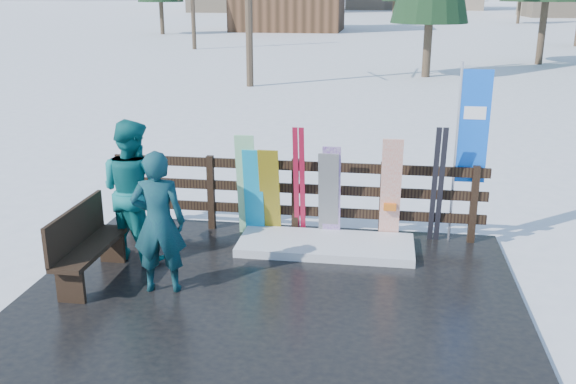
% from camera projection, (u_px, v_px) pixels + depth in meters
% --- Properties ---
extents(ground, '(700.00, 700.00, 0.00)m').
position_uv_depth(ground, '(270.00, 303.00, 7.73)').
color(ground, white).
rests_on(ground, ground).
extents(deck, '(6.00, 5.00, 0.08)m').
position_uv_depth(deck, '(270.00, 300.00, 7.72)').
color(deck, black).
rests_on(deck, ground).
extents(fence, '(5.60, 0.10, 1.15)m').
position_uv_depth(fence, '(295.00, 191.00, 9.58)').
color(fence, black).
rests_on(fence, deck).
extents(snow_patch, '(2.48, 1.00, 0.12)m').
position_uv_depth(snow_patch, '(326.00, 245.00, 9.12)').
color(snow_patch, white).
rests_on(snow_patch, deck).
extents(bench, '(0.41, 1.50, 0.97)m').
position_uv_depth(bench, '(85.00, 242.00, 8.01)').
color(bench, black).
rests_on(bench, deck).
extents(snowboard_0, '(0.28, 0.23, 1.35)m').
position_uv_depth(snowboard_0, '(254.00, 193.00, 9.45)').
color(snowboard_0, '#1098C5').
rests_on(snowboard_0, deck).
extents(snowboard_1, '(0.28, 0.26, 1.56)m').
position_uv_depth(snowboard_1, '(246.00, 185.00, 9.44)').
color(snowboard_1, white).
rests_on(snowboard_1, deck).
extents(snowboard_2, '(0.30, 0.32, 1.36)m').
position_uv_depth(snowboard_2, '(270.00, 193.00, 9.42)').
color(snowboard_2, yellow).
rests_on(snowboard_2, deck).
extents(snowboard_3, '(0.26, 0.29, 1.44)m').
position_uv_depth(snowboard_3, '(331.00, 193.00, 9.28)').
color(snowboard_3, silver).
rests_on(snowboard_3, deck).
extents(snowboard_4, '(0.29, 0.30, 1.34)m').
position_uv_depth(snowboard_4, '(328.00, 196.00, 9.30)').
color(snowboard_4, black).
rests_on(snowboard_4, deck).
extents(snowboard_5, '(0.29, 0.38, 1.59)m').
position_uv_depth(snowboard_5, '(391.00, 191.00, 9.13)').
color(snowboard_5, white).
rests_on(snowboard_5, deck).
extents(ski_pair_a, '(0.16, 0.34, 1.69)m').
position_uv_depth(ski_pair_a, '(299.00, 182.00, 9.37)').
color(ski_pair_a, maroon).
rests_on(ski_pair_a, deck).
extents(ski_pair_b, '(0.17, 0.35, 1.75)m').
position_uv_depth(ski_pair_b, '(438.00, 186.00, 9.08)').
color(ski_pair_b, black).
rests_on(ski_pair_b, deck).
extents(rental_flag, '(0.45, 0.04, 2.60)m').
position_uv_depth(rental_flag, '(469.00, 133.00, 9.00)').
color(rental_flag, silver).
rests_on(rental_flag, deck).
extents(person_front, '(0.70, 0.53, 1.76)m').
position_uv_depth(person_front, '(159.00, 222.00, 7.64)').
color(person_front, '#115048').
rests_on(person_front, deck).
extents(person_back, '(1.15, 1.04, 1.93)m').
position_uv_depth(person_back, '(133.00, 190.00, 8.60)').
color(person_back, '#10696B').
rests_on(person_back, deck).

